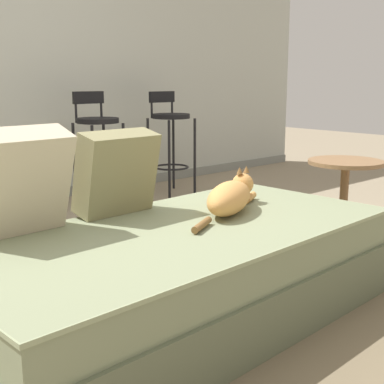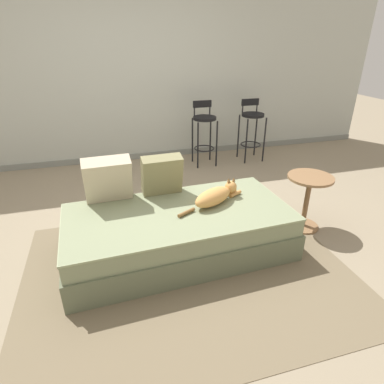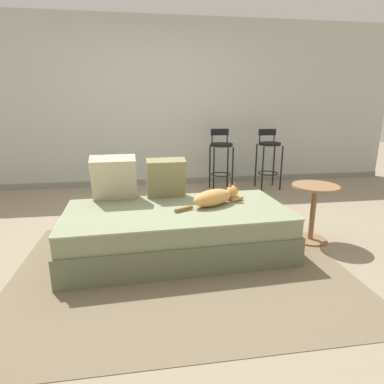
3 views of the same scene
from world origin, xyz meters
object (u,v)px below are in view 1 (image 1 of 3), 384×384
(cat, at_px, (231,196))
(bar_stool_by_doorway, at_px, (170,132))
(couch, at_px, (182,274))
(throw_pillow_middle, at_px, (117,173))
(side_table, at_px, (344,193))
(throw_pillow_corner, at_px, (16,182))
(bar_stool_near_window, at_px, (97,137))

(cat, bearing_deg, bar_stool_by_doorway, 57.03)
(bar_stool_by_doorway, bearing_deg, couch, -128.74)
(throw_pillow_middle, distance_m, cat, 0.55)
(side_table, bearing_deg, throw_pillow_corner, 171.04)
(couch, xyz_separation_m, cat, (0.36, 0.06, 0.28))
(cat, bearing_deg, side_table, 0.14)
(side_table, bearing_deg, bar_stool_by_doorway, 80.38)
(bar_stool_near_window, distance_m, side_table, 2.09)
(cat, height_order, bar_stool_by_doorway, bar_stool_by_doorway)
(couch, distance_m, bar_stool_by_doorway, 2.71)
(throw_pillow_middle, bearing_deg, bar_stool_near_window, 60.43)
(couch, height_order, throw_pillow_corner, throw_pillow_corner)
(throw_pillow_corner, bearing_deg, couch, -32.54)
(throw_pillow_middle, distance_m, side_table, 1.46)
(couch, distance_m, throw_pillow_corner, 0.79)
(throw_pillow_middle, xyz_separation_m, side_table, (1.40, -0.32, -0.25))
(throw_pillow_middle, bearing_deg, bar_stool_by_doorway, 44.51)
(throw_pillow_corner, relative_size, throw_pillow_middle, 1.12)
(couch, distance_m, bar_stool_near_window, 2.32)
(throw_pillow_corner, relative_size, bar_stool_by_doorway, 0.47)
(cat, bearing_deg, couch, -171.15)
(throw_pillow_middle, height_order, bar_stool_by_doorway, bar_stool_by_doorway)
(bar_stool_near_window, height_order, bar_stool_by_doorway, bar_stool_near_window)
(throw_pillow_middle, height_order, cat, throw_pillow_middle)
(throw_pillow_corner, xyz_separation_m, bar_stool_near_window, (1.47, 1.74, -0.07))
(cat, bearing_deg, throw_pillow_middle, 142.71)
(cat, xyz_separation_m, bar_stool_near_window, (0.55, 2.04, 0.08))
(couch, relative_size, bar_stool_by_doorway, 2.17)
(throw_pillow_corner, bearing_deg, bar_stool_by_doorway, 37.82)
(throw_pillow_middle, xyz_separation_m, cat, (0.42, -0.32, -0.12))
(bar_stool_near_window, bearing_deg, side_table, -78.17)
(couch, bearing_deg, side_table, 2.49)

